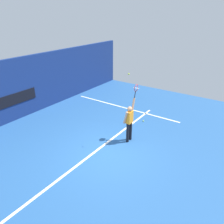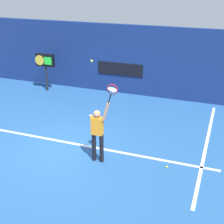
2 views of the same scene
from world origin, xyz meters
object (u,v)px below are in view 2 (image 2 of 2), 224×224
(spare_ball, at_px, (167,167))
(tennis_player, at_px, (98,131))
(tennis_racket, at_px, (112,91))
(tennis_ball, at_px, (92,61))
(scoreboard_clock, at_px, (45,62))

(spare_ball, bearing_deg, tennis_player, -170.93)
(tennis_racket, xyz_separation_m, spare_ball, (1.62, 0.34, -2.33))
(tennis_player, bearing_deg, tennis_ball, 170.86)
(tennis_ball, xyz_separation_m, scoreboard_clock, (-4.73, 5.16, -1.70))
(tennis_ball, height_order, scoreboard_clock, tennis_ball)
(spare_ball, bearing_deg, tennis_racket, -168.26)
(tennis_ball, bearing_deg, spare_ball, 7.90)
(tennis_player, height_order, tennis_racket, tennis_racket)
(tennis_player, distance_m, spare_ball, 2.32)
(scoreboard_clock, distance_m, spare_ball, 8.60)
(tennis_racket, height_order, spare_ball, tennis_racket)
(tennis_racket, height_order, scoreboard_clock, tennis_racket)
(tennis_racket, distance_m, scoreboard_clock, 7.50)
(tennis_player, xyz_separation_m, tennis_racket, (0.46, -0.00, 1.35))
(scoreboard_clock, bearing_deg, tennis_ball, -47.52)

